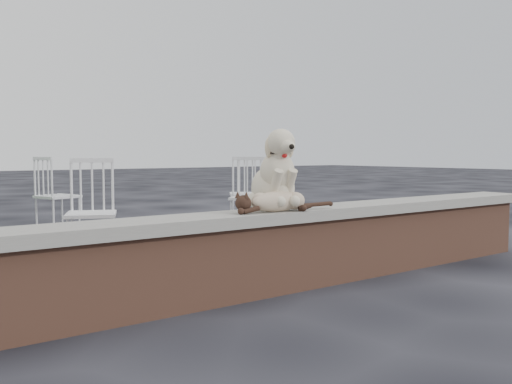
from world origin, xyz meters
TOP-DOWN VIEW (x-y plane):
  - ground at (0.00, 0.00)m, footprint 60.00×60.00m
  - brick_wall at (0.00, 0.00)m, footprint 6.00×0.30m
  - capstone at (0.00, 0.00)m, footprint 6.20×0.40m
  - dog at (0.16, 0.06)m, footprint 0.48×0.57m
  - cat at (0.08, -0.09)m, footprint 0.97×0.41m
  - chair_c at (1.88, 2.80)m, footprint 0.77×0.77m
  - chair_b at (-0.60, 1.68)m, footprint 0.74×0.74m
  - chair_d at (1.56, 2.29)m, footprint 0.79×0.79m
  - chair_e at (-0.21, 3.89)m, footprint 0.70×0.70m

SIDE VIEW (x-z plane):
  - ground at x=0.00m, z-range 0.00..0.00m
  - brick_wall at x=0.00m, z-range 0.00..0.50m
  - chair_c at x=1.88m, z-range 0.00..0.94m
  - chair_b at x=-0.60m, z-range 0.00..0.94m
  - chair_d at x=1.56m, z-range 0.00..0.94m
  - chair_e at x=-0.21m, z-range 0.00..0.94m
  - capstone at x=0.00m, z-range 0.50..0.58m
  - cat at x=0.08m, z-range 0.58..0.74m
  - dog at x=0.16m, z-range 0.58..1.17m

